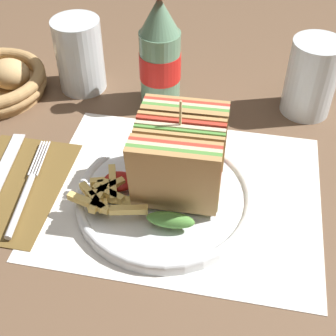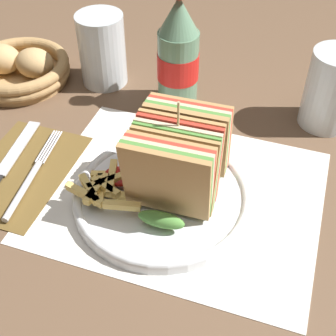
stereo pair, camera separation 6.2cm
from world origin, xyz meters
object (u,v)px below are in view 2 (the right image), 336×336
Objects in this scene: knife at (5,167)px; coke_bottle_near at (178,56)px; fork at (29,180)px; club_sandwich at (178,160)px; bread_basket at (19,68)px; plate_main at (163,194)px; glass_far at (103,54)px; glass_near at (330,94)px.

coke_bottle_near reaches higher than knife.
club_sandwich is at bearing 4.47° from fork.
fork is at bearing -56.17° from bread_basket.
fork is at bearing -24.33° from knife.
fork is at bearing -169.57° from plate_main.
bread_basket is at bearing 152.42° from club_sandwich.
bread_basket is (-0.14, -0.05, -0.03)m from glass_far.
knife is 0.50m from glass_near.
glass_far reaches higher than fork.
fork is 0.89× the size of knife.
coke_bottle_near reaches higher than glass_near.
club_sandwich reaches higher than plate_main.
bread_basket is (-0.35, 0.18, -0.05)m from club_sandwich.
plate_main is 0.31m from glass_near.
fork is 0.90× the size of coke_bottle_near.
knife is 1.65× the size of glass_far.
glass_near and glass_far have the same top height.
club_sandwich is 1.21× the size of glass_near.
plate_main is 0.19m from fork.
fork is at bearing -168.60° from club_sandwich.
club_sandwich is 0.22m from fork.
knife is (-0.05, 0.02, -0.00)m from fork.
plate_main is at bearing -29.66° from bread_basket.
glass_far is at bearing -179.58° from glass_near.
glass_near is at bearing 5.48° from bread_basket.
plate_main is 0.31m from glass_far.
bread_basket reaches higher than plate_main.
club_sandwich is 0.22m from coke_bottle_near.
glass_far is (-0.21, 0.23, -0.02)m from club_sandwich.
plate_main reaches higher than fork.
glass_near is at bearing 24.88° from knife.
glass_near reaches higher than fork.
knife is 1.00× the size of coke_bottle_near.
knife is at bearing 155.67° from fork.
coke_bottle_near reaches higher than bread_basket.
fork is 1.47× the size of glass_far.
glass_far is (0.04, 0.26, 0.05)m from knife.
glass_near is 0.70× the size of bread_basket.
club_sandwich reaches higher than glass_far.
bread_basket is at bearing -174.52° from glass_near.
coke_bottle_near is 1.64× the size of glass_far.
coke_bottle_near is (-0.05, 0.22, 0.08)m from plate_main.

